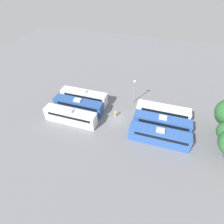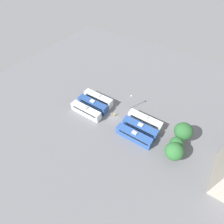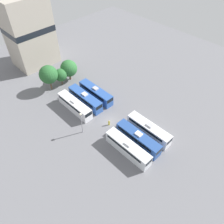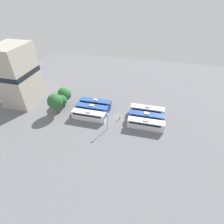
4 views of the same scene
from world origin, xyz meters
TOP-DOWN VIEW (x-y plane):
  - ground_plane at (0.00, 0.00)m, footprint 116.24×116.24m
  - bus_0 at (-3.76, -9.61)m, footprint 2.55×11.68m
  - bus_1 at (-0.13, -9.42)m, footprint 2.55×11.68m
  - bus_2 at (3.75, -9.42)m, footprint 2.55×11.68m
  - bus_3 at (-3.75, 9.67)m, footprint 2.55×11.68m
  - bus_4 at (-0.03, 9.79)m, footprint 2.55×11.68m
  - bus_5 at (3.72, 9.65)m, footprint 2.55×11.68m
  - worker_person at (-0.96, -0.64)m, footprint 0.36×0.36m
  - light_pole at (-7.22, 2.14)m, footprint 0.60×0.60m

SIDE VIEW (x-z plane):
  - ground_plane at x=0.00m, z-range 0.00..0.00m
  - worker_person at x=-0.96m, z-range -0.06..1.54m
  - bus_0 at x=-3.76m, z-range -0.03..3.44m
  - bus_1 at x=-0.13m, z-range -0.03..3.44m
  - bus_2 at x=3.75m, z-range -0.03..3.44m
  - bus_3 at x=-3.75m, z-range -0.03..3.44m
  - bus_4 at x=-0.03m, z-range -0.03..3.44m
  - bus_5 at x=3.72m, z-range -0.03..3.44m
  - light_pole at x=-7.22m, z-range 1.27..7.75m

